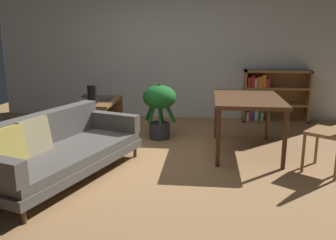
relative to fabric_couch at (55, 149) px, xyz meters
The scene contains 10 objects.
ground_plane 1.17m from the fabric_couch, 29.27° to the left, with size 8.16×8.16×0.00m, color #A87A4C.
back_wall_panel 3.54m from the fabric_couch, 73.20° to the left, with size 6.80×0.10×2.70m, color silver.
fabric_couch is the anchor object (origin of this frame).
media_console 1.73m from the fabric_couch, 89.45° to the left, with size 0.47×1.01×0.57m.
open_laptop 1.88m from the fabric_couch, 91.57° to the left, with size 0.49×0.34×0.07m.
desk_speaker 1.58m from the fabric_couch, 91.68° to the left, with size 0.15×0.15×0.28m.
potted_floor_plant 1.95m from the fabric_couch, 60.09° to the left, with size 0.53×0.52×0.87m.
dining_table 2.55m from the fabric_couch, 27.44° to the left, with size 0.89×1.35×0.78m.
dining_chair_near 3.22m from the fabric_couch, ahead, with size 0.60×0.61×0.94m.
bookshelf 4.20m from the fabric_couch, 46.81° to the left, with size 1.19×0.31×0.97m.
Camera 1 is at (0.72, -4.23, 1.60)m, focal length 38.04 mm.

